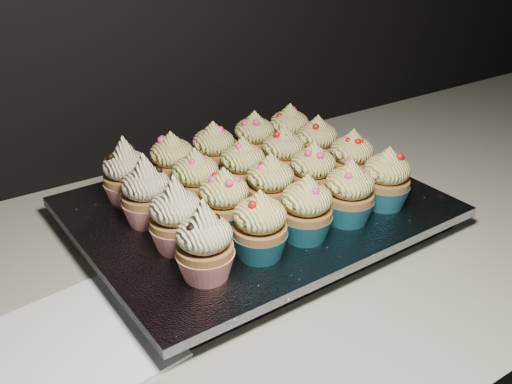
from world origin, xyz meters
TOP-DOWN VIEW (x-y plane):
  - worktop at (0.00, 1.70)m, footprint 2.44×0.64m
  - napkin at (-0.52, 1.64)m, footprint 0.20×0.20m
  - baking_tray at (-0.23, 1.74)m, footprint 0.43×0.33m
  - foil_lining at (-0.23, 1.74)m, footprint 0.47×0.37m
  - cupcake_0 at (-0.36, 1.63)m, footprint 0.06×0.06m
  - cupcake_1 at (-0.29, 1.63)m, footprint 0.06×0.06m
  - cupcake_2 at (-0.23, 1.63)m, footprint 0.06×0.06m
  - cupcake_3 at (-0.16, 1.64)m, footprint 0.06×0.06m
  - cupcake_4 at (-0.09, 1.64)m, footprint 0.06×0.06m
  - cupcake_5 at (-0.36, 1.70)m, footprint 0.06×0.06m
  - cupcake_6 at (-0.30, 1.70)m, footprint 0.06×0.06m
  - cupcake_7 at (-0.23, 1.71)m, footprint 0.06×0.06m
  - cupcake_8 at (-0.16, 1.71)m, footprint 0.06×0.06m
  - cupcake_9 at (-0.09, 1.71)m, footprint 0.06×0.06m
  - cupcake_10 at (-0.37, 1.77)m, footprint 0.06×0.06m
  - cupcake_11 at (-0.30, 1.77)m, footprint 0.06×0.06m
  - cupcake_12 at (-0.23, 1.77)m, footprint 0.06×0.06m
  - cupcake_13 at (-0.16, 1.77)m, footprint 0.06×0.06m
  - cupcake_14 at (-0.09, 1.78)m, footprint 0.06×0.06m
  - cupcake_15 at (-0.37, 1.84)m, footprint 0.06×0.06m
  - cupcake_16 at (-0.30, 1.84)m, footprint 0.06×0.06m
  - cupcake_17 at (-0.23, 1.84)m, footprint 0.06×0.06m
  - cupcake_18 at (-0.16, 1.84)m, footprint 0.06×0.06m
  - cupcake_19 at (-0.10, 1.84)m, footprint 0.06×0.06m

SIDE VIEW (x-z plane):
  - worktop at x=0.00m, z-range 0.86..0.90m
  - napkin at x=-0.52m, z-range 0.90..0.90m
  - baking_tray at x=-0.23m, z-range 0.90..0.92m
  - foil_lining at x=-0.23m, z-range 0.92..0.93m
  - cupcake_1 at x=-0.29m, z-range 0.93..1.01m
  - cupcake_2 at x=-0.23m, z-range 0.93..1.01m
  - cupcake_3 at x=-0.16m, z-range 0.93..1.01m
  - cupcake_4 at x=-0.09m, z-range 0.93..1.01m
  - cupcake_6 at x=-0.30m, z-range 0.93..1.01m
  - cupcake_7 at x=-0.23m, z-range 0.93..1.01m
  - cupcake_8 at x=-0.16m, z-range 0.93..1.01m
  - cupcake_9 at x=-0.09m, z-range 0.93..1.01m
  - cupcake_11 at x=-0.30m, z-range 0.93..1.01m
  - cupcake_12 at x=-0.23m, z-range 0.93..1.01m
  - cupcake_13 at x=-0.16m, z-range 0.93..1.01m
  - cupcake_14 at x=-0.09m, z-range 0.93..1.01m
  - cupcake_16 at x=-0.30m, z-range 0.93..1.01m
  - cupcake_17 at x=-0.23m, z-range 0.93..1.01m
  - cupcake_18 at x=-0.16m, z-range 0.93..1.01m
  - cupcake_19 at x=-0.10m, z-range 0.93..1.01m
  - cupcake_0 at x=-0.36m, z-range 0.93..1.02m
  - cupcake_5 at x=-0.36m, z-range 0.93..1.02m
  - cupcake_10 at x=-0.37m, z-range 0.93..1.02m
  - cupcake_15 at x=-0.37m, z-range 0.93..1.02m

